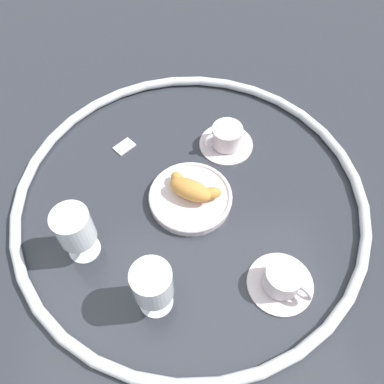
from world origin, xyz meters
The scene contains 9 objects.
ground_plane centered at (0.00, 0.00, 0.00)m, with size 2.20×2.20×0.00m, color #2D3038.
table_chrome_rim centered at (0.00, 0.00, 0.01)m, with size 0.81×0.81×0.02m, color silver.
pastry_plate centered at (0.00, 0.00, 0.01)m, with size 0.19×0.19×0.02m.
croissant_large centered at (0.01, 0.01, 0.04)m, with size 0.12×0.11×0.04m.
coffee_cup_near centered at (0.11, 0.15, 0.03)m, with size 0.14×0.14×0.06m.
coffee_cup_far centered at (0.16, -0.23, 0.03)m, with size 0.14×0.14×0.06m.
juice_glass_left centered at (-0.10, -0.23, 0.09)m, with size 0.08×0.08×0.14m.
juice_glass_right centered at (-0.24, -0.09, 0.09)m, with size 0.08×0.08×0.14m.
sugar_packet centered at (-0.15, 0.18, 0.00)m, with size 0.05×0.03×0.01m, color white.
Camera 1 is at (-0.06, -0.49, 0.79)m, focal length 37.53 mm.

